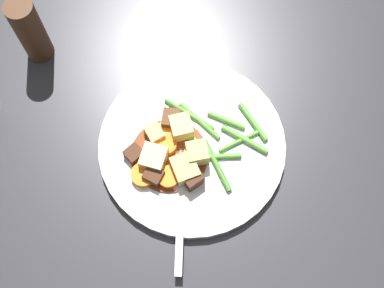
{
  "coord_description": "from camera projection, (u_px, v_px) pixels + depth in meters",
  "views": [
    {
      "loc": [
        0.09,
        0.24,
        0.68
      ],
      "look_at": [
        0.0,
        0.0,
        0.02
      ],
      "focal_mm": 46.92,
      "sensor_mm": 36.0,
      "label": 1
    }
  ],
  "objects": [
    {
      "name": "ground_plane",
      "position": [
        192.0,
        148.0,
        0.72
      ],
      "size": [
        3.0,
        3.0,
        0.0
      ],
      "primitive_type": "plane",
      "color": "#2D2D33"
    },
    {
      "name": "dinner_plate",
      "position": [
        192.0,
        146.0,
        0.72
      ],
      "size": [
        0.27,
        0.27,
        0.02
      ],
      "primitive_type": "cylinder",
      "color": "white",
      "rests_on": "ground_plane"
    },
    {
      "name": "stew_sauce",
      "position": [
        169.0,
        155.0,
        0.7
      ],
      "size": [
        0.11,
        0.11,
        0.0
      ],
      "primitive_type": "cylinder",
      "color": "brown",
      "rests_on": "dinner_plate"
    },
    {
      "name": "carrot_slice_0",
      "position": [
        166.0,
        131.0,
        0.71
      ],
      "size": [
        0.03,
        0.03,
        0.01
      ],
      "primitive_type": "cylinder",
      "rotation": [
        0.0,
        0.0,
        1.43
      ],
      "color": "orange",
      "rests_on": "dinner_plate"
    },
    {
      "name": "carrot_slice_1",
      "position": [
        169.0,
        177.0,
        0.69
      ],
      "size": [
        0.04,
        0.04,
        0.01
      ],
      "primitive_type": "cylinder",
      "rotation": [
        0.0,
        0.0,
        1.08
      ],
      "color": "orange",
      "rests_on": "dinner_plate"
    },
    {
      "name": "carrot_slice_2",
      "position": [
        166.0,
        145.0,
        0.7
      ],
      "size": [
        0.04,
        0.04,
        0.01
      ],
      "primitive_type": "cylinder",
      "rotation": [
        0.0,
        0.0,
        1.3
      ],
      "color": "orange",
      "rests_on": "dinner_plate"
    },
    {
      "name": "carrot_slice_3",
      "position": [
        143.0,
        175.0,
        0.69
      ],
      "size": [
        0.04,
        0.04,
        0.01
      ],
      "primitive_type": "cylinder",
      "rotation": [
        0.0,
        0.0,
        4.94
      ],
      "color": "orange",
      "rests_on": "dinner_plate"
    },
    {
      "name": "potato_chunk_0",
      "position": [
        200.0,
        152.0,
        0.69
      ],
      "size": [
        0.03,
        0.03,
        0.03
      ],
      "primitive_type": "cube",
      "rotation": [
        0.0,
        0.0,
        4.57
      ],
      "color": "#DBBC6B",
      "rests_on": "dinner_plate"
    },
    {
      "name": "potato_chunk_1",
      "position": [
        181.0,
        127.0,
        0.7
      ],
      "size": [
        0.03,
        0.04,
        0.03
      ],
      "primitive_type": "cube",
      "rotation": [
        0.0,
        0.0,
        4.61
      ],
      "color": "#E5CC7A",
      "rests_on": "dinner_plate"
    },
    {
      "name": "potato_chunk_2",
      "position": [
        185.0,
        169.0,
        0.68
      ],
      "size": [
        0.03,
        0.04,
        0.03
      ],
      "primitive_type": "cube",
      "rotation": [
        0.0,
        0.0,
        0.02
      ],
      "color": "#DBBC6B",
      "rests_on": "dinner_plate"
    },
    {
      "name": "potato_chunk_3",
      "position": [
        155.0,
        134.0,
        0.7
      ],
      "size": [
        0.03,
        0.03,
        0.02
      ],
      "primitive_type": "cube",
      "rotation": [
        0.0,
        0.0,
        4.87
      ],
      "color": "#DBBC6B",
      "rests_on": "dinner_plate"
    },
    {
      "name": "potato_chunk_4",
      "position": [
        154.0,
        158.0,
        0.69
      ],
      "size": [
        0.05,
        0.05,
        0.03
      ],
      "primitive_type": "cube",
      "rotation": [
        0.0,
        0.0,
        4.08
      ],
      "color": "#EAD68C",
      "rests_on": "dinner_plate"
    },
    {
      "name": "meat_chunk_0",
      "position": [
        134.0,
        154.0,
        0.7
      ],
      "size": [
        0.03,
        0.03,
        0.02
      ],
      "primitive_type": "cube",
      "rotation": [
        0.0,
        0.0,
        3.53
      ],
      "color": "#4C2B19",
      "rests_on": "dinner_plate"
    },
    {
      "name": "meat_chunk_1",
      "position": [
        192.0,
        178.0,
        0.68
      ],
      "size": [
        0.03,
        0.03,
        0.02
      ],
      "primitive_type": "cube",
      "rotation": [
        0.0,
        0.0,
        4.98
      ],
      "color": "#4C2B19",
      "rests_on": "dinner_plate"
    },
    {
      "name": "meat_chunk_2",
      "position": [
        154.0,
        176.0,
        0.68
      ],
      "size": [
        0.03,
        0.03,
        0.02
      ],
      "primitive_type": "cube",
      "rotation": [
        0.0,
        0.0,
        5.45
      ],
      "color": "#4C2B19",
      "rests_on": "dinner_plate"
    },
    {
      "name": "meat_chunk_3",
      "position": [
        171.0,
        120.0,
        0.71
      ],
      "size": [
        0.03,
        0.04,
        0.02
      ],
      "primitive_type": "cube",
      "rotation": [
        0.0,
        0.0,
        5.82
      ],
      "color": "brown",
      "rests_on": "dinner_plate"
    },
    {
      "name": "green_bean_0",
      "position": [
        253.0,
        121.0,
        0.72
      ],
      "size": [
        0.02,
        0.07,
        0.01
      ],
      "primitive_type": "cylinder",
      "rotation": [
        0.0,
        1.57,
        4.91
      ],
      "color": "#599E38",
      "rests_on": "dinner_plate"
    },
    {
      "name": "green_bean_1",
      "position": [
        200.0,
        121.0,
        0.72
      ],
      "size": [
        0.04,
        0.07,
        0.01
      ],
      "primitive_type": "cylinder",
      "rotation": [
        0.0,
        1.57,
        5.15
      ],
      "color": "#599E38",
      "rests_on": "dinner_plate"
    },
    {
      "name": "green_bean_2",
      "position": [
        239.0,
        141.0,
        0.71
      ],
      "size": [
        0.06,
        0.01,
        0.01
      ],
      "primitive_type": "cylinder",
      "rotation": [
        0.0,
        1.57,
        6.41
      ],
      "color": "#599E38",
      "rests_on": "dinner_plate"
    },
    {
      "name": "green_bean_3",
      "position": [
        187.0,
        139.0,
        0.71
      ],
      "size": [
        0.03,
        0.05,
        0.01
      ],
      "primitive_type": "cylinder",
      "rotation": [
        0.0,
        1.57,
        5.28
      ],
      "color": "#66AD42",
      "rests_on": "dinner_plate"
    },
    {
      "name": "green_bean_4",
      "position": [
        214.0,
        157.0,
        0.7
      ],
      "size": [
        0.08,
        0.03,
        0.01
      ],
      "primitive_type": "cylinder",
      "rotation": [
        0.0,
        1.57,
        5.97
      ],
      "color": "#599E38",
      "rests_on": "dinner_plate"
    },
    {
      "name": "green_bean_5",
      "position": [
        245.0,
        139.0,
        0.71
      ],
      "size": [
        0.05,
        0.06,
        0.01
      ],
      "primitive_type": "cylinder",
      "rotation": [
        0.0,
        1.57,
        5.38
      ],
      "color": "#66AD42",
      "rests_on": "dinner_plate"
    },
    {
      "name": "green_bean_6",
      "position": [
        217.0,
        165.0,
        0.69
      ],
      "size": [
        0.01,
        0.08,
        0.01
      ],
      "primitive_type": "cylinder",
      "rotation": [
        0.0,
        1.57,
        4.79
      ],
      "color": "#4C8E33",
      "rests_on": "dinner_plate"
    },
    {
      "name": "green_bean_7",
      "position": [
        226.0,
        120.0,
        0.72
      ],
      "size": [
        0.05,
        0.05,
        0.01
      ],
      "primitive_type": "cylinder",
      "rotation": [
        0.0,
        1.57,
        5.5
      ],
      "color": "#66AD42",
      "rests_on": "dinner_plate"
    },
    {
      "name": "green_bean_8",
      "position": [
        189.0,
        114.0,
        0.72
      ],
      "size": [
        0.05,
        0.07,
        0.01
      ],
      "primitive_type": "cylinder",
      "rotation": [
        0.0,
        1.57,
        5.34
      ],
      "color": "#4C8E33",
      "rests_on": "dinner_plate"
    },
    {
      "name": "fork",
      "position": [
        181.0,
        205.0,
        0.68
      ],
      "size": [
        0.08,
        0.17,
        0.0
      ],
      "color": "silver",
      "rests_on": "dinner_plate"
    },
    {
      "name": "pepper_mill",
      "position": [
        30.0,
        31.0,
        0.73
      ],
      "size": [
        0.04,
        0.04,
        0.12
      ],
      "primitive_type": "cylinder",
      "color": "#4C2D19",
      "rests_on": "ground_plane"
    }
  ]
}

